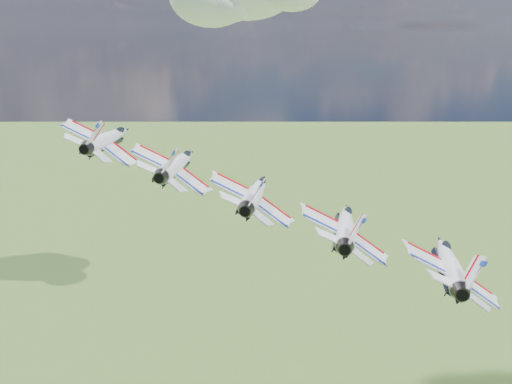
{
  "coord_description": "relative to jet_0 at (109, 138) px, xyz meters",
  "views": [
    {
      "loc": [
        -23.08,
        -50.14,
        162.04
      ],
      "look_at": [
        -10.52,
        19.1,
        141.47
      ],
      "focal_mm": 40.0,
      "sensor_mm": 36.0,
      "label": 1
    }
  ],
  "objects": [
    {
      "name": "jet_4",
      "position": [
        38.23,
        -30.53,
        -9.63
      ],
      "size": [
        17.11,
        19.84,
        10.0
      ],
      "primitive_type": null,
      "rotation": [
        0.0,
        0.53,
        -0.34
      ],
      "color": "silver"
    },
    {
      "name": "jet_0",
      "position": [
        0.0,
        0.0,
        0.0
      ],
      "size": [
        17.11,
        19.84,
        10.0
      ],
      "primitive_type": null,
      "rotation": [
        0.0,
        0.53,
        -0.34
      ],
      "color": "white"
    },
    {
      "name": "jet_1",
      "position": [
        9.56,
        -7.63,
        -2.41
      ],
      "size": [
        17.11,
        19.84,
        10.0
      ],
      "primitive_type": null,
      "rotation": [
        0.0,
        0.53,
        -0.34
      ],
      "color": "white"
    },
    {
      "name": "jet_3",
      "position": [
        28.67,
        -22.9,
        -7.22
      ],
      "size": [
        17.11,
        19.84,
        10.0
      ],
      "primitive_type": null,
      "rotation": [
        0.0,
        0.53,
        -0.34
      ],
      "color": "white"
    },
    {
      "name": "jet_2",
      "position": [
        19.12,
        -15.27,
        -4.81
      ],
      "size": [
        17.11,
        19.84,
        10.0
      ],
      "primitive_type": null,
      "rotation": [
        0.0,
        0.53,
        -0.34
      ],
      "color": "white"
    }
  ]
}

